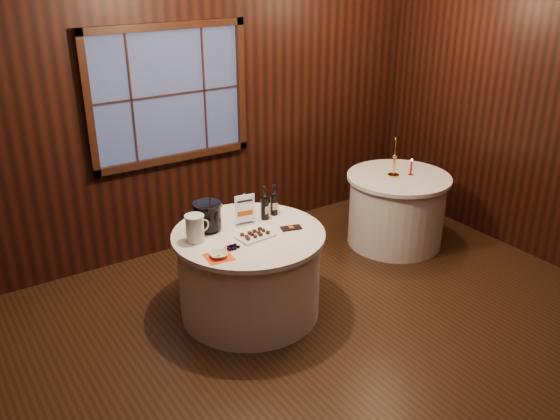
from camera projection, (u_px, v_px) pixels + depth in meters
ground at (318, 373)px, 4.46m from camera, size 6.00×6.00×0.00m
back_wall at (169, 105)px, 5.74m from camera, size 6.00×0.10×3.00m
main_table at (249, 273)px, 5.07m from camera, size 1.28×1.28×0.77m
side_table at (396, 209)px, 6.31m from camera, size 1.08×1.08×0.77m
sign_stand at (245, 214)px, 5.03m from camera, size 0.17×0.11×0.28m
port_bottle_left at (265, 205)px, 5.11m from camera, size 0.07×0.08×0.30m
port_bottle_right at (274, 202)px, 5.20m from camera, size 0.07×0.07×0.28m
ice_bucket at (208, 216)px, 4.91m from camera, size 0.24×0.24×0.25m
chocolate_plate at (255, 235)px, 4.84m from camera, size 0.32×0.23×0.04m
chocolate_box at (291, 228)px, 4.98m from camera, size 0.19×0.13×0.01m
grape_bunch at (233, 246)px, 4.64m from camera, size 0.17×0.08×0.04m
glass_pitcher at (195, 228)px, 4.73m from camera, size 0.21×0.16×0.23m
orange_napkin at (219, 257)px, 4.52m from camera, size 0.22×0.22×0.00m
cracker_bowl at (219, 255)px, 4.51m from camera, size 0.16×0.16×0.03m
brass_candlestick at (394, 162)px, 6.08m from camera, size 0.12×0.12×0.43m
red_candle at (411, 169)px, 6.14m from camera, size 0.05×0.05×0.18m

